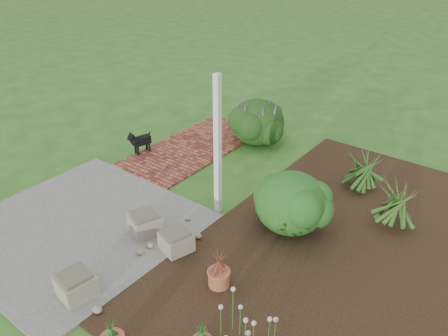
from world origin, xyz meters
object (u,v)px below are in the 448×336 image
Objects in this scene: cream_ceramic_urn at (236,119)px; evergreen_shrub at (291,201)px; black_dog at (140,140)px; stone_trough_near at (76,286)px.

cream_ceramic_urn is 4.32m from evergreen_shrub.
black_dog reaches higher than cream_ceramic_urn.
stone_trough_near is 6.22m from cream_ceramic_urn.
stone_trough_near is 0.78× the size of black_dog.
stone_trough_near is 3.47m from evergreen_shrub.
evergreen_shrub is (1.51, 3.11, 0.35)m from stone_trough_near.
cream_ceramic_urn is 0.30× the size of evergreen_shrub.
stone_trough_near is at bearing -74.14° from cream_ceramic_urn.
evergreen_shrub is at bearing 8.83° from black_dog.
cream_ceramic_urn is (0.79, 2.52, -0.12)m from black_dog.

